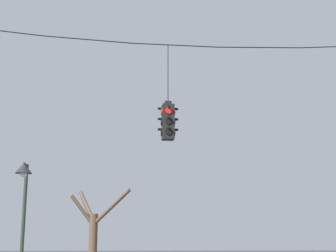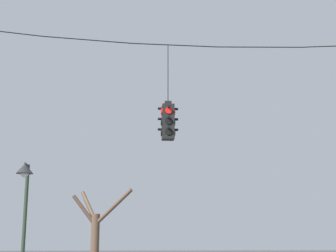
# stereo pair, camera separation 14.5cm
# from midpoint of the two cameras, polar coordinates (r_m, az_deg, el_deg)

# --- Properties ---
(span_wire) EXTENTS (17.95, 0.03, 0.64)m
(span_wire) POSITION_cam_midpoint_polar(r_m,az_deg,el_deg) (15.46, 1.09, 9.65)
(span_wire) COLOR black
(traffic_light_near_right_pole) EXTENTS (0.58, 0.58, 2.85)m
(traffic_light_near_right_pole) POSITION_cam_midpoint_polar(r_m,az_deg,el_deg) (14.66, 0.28, 0.53)
(traffic_light_near_right_pole) COLOR black
(street_lamp) EXTENTS (0.55, 0.94, 4.09)m
(street_lamp) POSITION_cam_midpoint_polar(r_m,az_deg,el_deg) (17.18, -15.37, -6.73)
(street_lamp) COLOR #233323
(street_lamp) RESTS_ON ground_plane
(bare_tree) EXTENTS (2.53, 2.80, 3.76)m
(bare_tree) POSITION_cam_midpoint_polar(r_m,az_deg,el_deg) (22.05, -7.90, -11.73)
(bare_tree) COLOR brown
(bare_tree) RESTS_ON ground_plane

